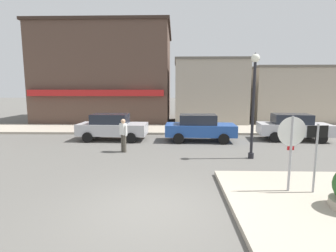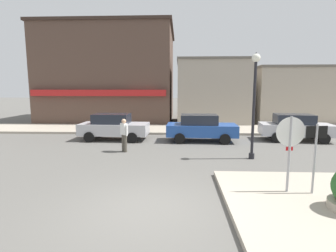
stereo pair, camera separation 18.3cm
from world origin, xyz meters
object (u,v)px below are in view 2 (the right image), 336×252
at_px(stop_sign, 290,144).
at_px(lamp_post, 255,91).
at_px(one_way_sign, 315,152).
at_px(parked_car_nearest, 114,126).
at_px(parked_car_second, 201,127).
at_px(pedestrian_crossing_near, 124,134).
at_px(parked_car_third, 295,127).

bearing_deg(stop_sign, lamp_post, 88.58).
distance_m(one_way_sign, parked_car_nearest, 11.14).
height_order(parked_car_nearest, parked_car_second, same).
bearing_deg(pedestrian_crossing_near, parked_car_second, 35.05).
distance_m(one_way_sign, pedestrian_crossing_near, 8.22).
xyz_separation_m(one_way_sign, parked_car_nearest, (-7.63, 8.10, -0.52)).
bearing_deg(parked_car_third, one_way_sign, -110.23).
relative_size(one_way_sign, parked_car_second, 0.52).
bearing_deg(one_way_sign, parked_car_nearest, 133.29).
relative_size(one_way_sign, lamp_post, 0.46).
distance_m(one_way_sign, lamp_post, 4.50).
xyz_separation_m(stop_sign, parked_car_third, (3.73, 8.25, -0.71)).
bearing_deg(lamp_post, parked_car_nearest, 150.86).
xyz_separation_m(lamp_post, parked_car_third, (3.63, 4.19, -2.15)).
xyz_separation_m(stop_sign, pedestrian_crossing_near, (-5.73, 5.07, -0.65)).
distance_m(stop_sign, one_way_sign, 0.69).
relative_size(parked_car_second, pedestrian_crossing_near, 2.52).
xyz_separation_m(parked_car_nearest, parked_car_third, (10.70, 0.25, 0.00)).
bearing_deg(parked_car_nearest, parked_car_second, -2.13).
distance_m(parked_car_third, pedestrian_crossing_near, 9.98).
bearing_deg(parked_car_nearest, pedestrian_crossing_near, -66.97).
relative_size(lamp_post, parked_car_nearest, 1.12).
xyz_separation_m(stop_sign, parked_car_second, (-1.82, 7.81, -0.71)).
xyz_separation_m(one_way_sign, pedestrian_crossing_near, (-6.38, 5.17, -0.46)).
relative_size(stop_sign, lamp_post, 0.51).
height_order(one_way_sign, parked_car_second, one_way_sign).
bearing_deg(one_way_sign, lamp_post, 97.57).
bearing_deg(parked_car_third, parked_car_nearest, -178.67).
bearing_deg(pedestrian_crossing_near, parked_car_third, 18.59).
distance_m(stop_sign, parked_car_nearest, 10.64).
bearing_deg(stop_sign, one_way_sign, -8.56).
relative_size(stop_sign, parked_car_nearest, 0.57).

